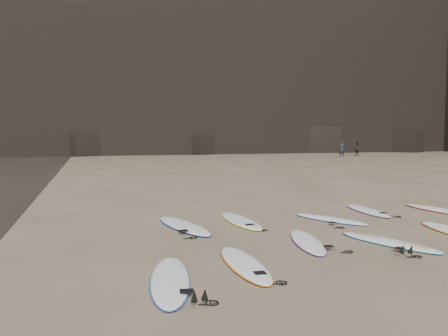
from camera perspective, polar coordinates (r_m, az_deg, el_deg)
The scene contains 13 objects.
ground at distance 9.82m, azimuth 14.35°, elevation -9.90°, with size 240.00×240.00×0.00m, color #897559.
headland at distance 66.45m, azimuth 10.05°, elevation 20.52°, with size 170.00×101.00×63.47m.
surfboard_0 at distance 7.38m, azimuth -7.07°, elevation -14.22°, with size 0.62×2.57×0.09m, color white.
surfboard_1 at distance 8.18m, azimuth 2.69°, elevation -12.35°, with size 0.59×2.46×0.09m, color white.
surfboard_2 at distance 9.96m, azimuth 10.81°, elevation -9.40°, with size 0.56×2.32×0.08m, color white.
surfboard_3 at distance 10.40m, azimuth 20.73°, elevation -9.00°, with size 0.58×2.41×0.09m, color white.
surfboard_5 at distance 11.46m, azimuth -5.28°, elevation -7.48°, with size 0.66×2.77×0.10m, color white.
surfboard_6 at distance 12.07m, azimuth 2.23°, elevation -6.88°, with size 0.63×2.63×0.09m, color white.
surfboard_7 at distance 12.68m, azimuth 13.73°, elevation -6.48°, with size 0.55×2.31×0.08m, color white.
surfboard_8 at distance 14.41m, azimuth 18.20°, elevation -5.28°, with size 0.58×2.42×0.09m, color white.
surfboard_9 at distance 15.40m, azimuth 26.22°, elevation -4.89°, with size 0.62×2.58×0.09m, color white.
person_a at distance 48.77m, azimuth 15.11°, elevation 2.43°, with size 0.67×0.44×1.84m, color #222328.
person_b at distance 53.36m, azimuth 17.09°, elevation 2.43°, with size 0.80×0.62×1.64m, color black.
Camera 1 is at (-5.00, -8.11, 2.39)m, focal length 35.00 mm.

